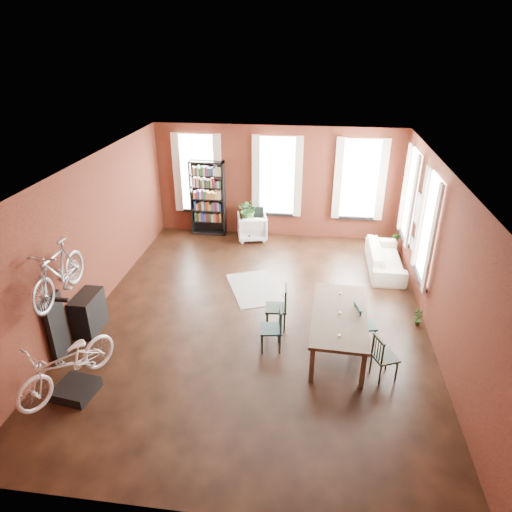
% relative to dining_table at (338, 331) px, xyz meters
% --- Properties ---
extents(room, '(9.00, 9.04, 3.22)m').
position_rel_dining_table_xyz_m(room, '(-1.42, 1.46, 1.76)').
color(room, black).
rests_on(room, ground).
extents(dining_table, '(1.11, 2.27, 0.76)m').
position_rel_dining_table_xyz_m(dining_table, '(0.00, 0.00, 0.00)').
color(dining_table, '#4A3B2C').
rests_on(dining_table, ground).
extents(dining_chair_a, '(0.47, 0.47, 0.89)m').
position_rel_dining_table_xyz_m(dining_chair_a, '(-1.26, -0.20, 0.06)').
color(dining_chair_a, '#193637').
rests_on(dining_chair_a, ground).
extents(dining_chair_b, '(0.46, 0.46, 0.93)m').
position_rel_dining_table_xyz_m(dining_chair_b, '(-1.23, 0.52, 0.09)').
color(dining_chair_b, black).
rests_on(dining_chair_b, ground).
extents(dining_chair_c, '(0.51, 0.51, 0.84)m').
position_rel_dining_table_xyz_m(dining_chair_c, '(0.77, -0.73, 0.04)').
color(dining_chair_c, black).
rests_on(dining_chair_c, ground).
extents(dining_chair_d, '(0.49, 0.49, 0.87)m').
position_rel_dining_table_xyz_m(dining_chair_d, '(0.49, 0.18, 0.06)').
color(dining_chair_d, '#1B393B').
rests_on(dining_chair_d, ground).
extents(bookshelf, '(1.00, 0.32, 2.20)m').
position_rel_dining_table_xyz_m(bookshelf, '(-3.67, 5.15, 0.72)').
color(bookshelf, black).
rests_on(bookshelf, ground).
extents(white_armchair, '(0.96, 0.92, 0.83)m').
position_rel_dining_table_xyz_m(white_armchair, '(-2.33, 4.90, 0.04)').
color(white_armchair, silver).
rests_on(white_armchair, ground).
extents(cream_sofa, '(0.61, 2.08, 0.81)m').
position_rel_dining_table_xyz_m(cream_sofa, '(1.28, 3.45, 0.03)').
color(cream_sofa, beige).
rests_on(cream_sofa, ground).
extents(striped_rug, '(1.59, 1.93, 0.01)m').
position_rel_dining_table_xyz_m(striped_rug, '(-1.88, 2.01, -0.37)').
color(striped_rug, black).
rests_on(striped_rug, ground).
extents(bike_trainer, '(0.70, 0.70, 0.18)m').
position_rel_dining_table_xyz_m(bike_trainer, '(-4.35, -1.85, -0.29)').
color(bike_trainer, black).
rests_on(bike_trainer, ground).
extents(bike_wall_rack, '(0.16, 0.60, 1.30)m').
position_rel_dining_table_xyz_m(bike_wall_rack, '(-5.07, -0.95, 0.27)').
color(bike_wall_rack, black).
rests_on(bike_wall_rack, ground).
extents(console_table, '(0.40, 0.80, 0.80)m').
position_rel_dining_table_xyz_m(console_table, '(-4.95, -0.05, 0.02)').
color(console_table, black).
rests_on(console_table, ground).
extents(plant_stand, '(0.38, 0.38, 0.59)m').
position_rel_dining_table_xyz_m(plant_stand, '(-2.44, 4.77, -0.09)').
color(plant_stand, black).
rests_on(plant_stand, ground).
extents(plant_by_sofa, '(0.46, 0.63, 0.25)m').
position_rel_dining_table_xyz_m(plant_by_sofa, '(1.65, 4.59, -0.25)').
color(plant_by_sofa, '#285522').
rests_on(plant_by_sofa, ground).
extents(plant_small, '(0.29, 0.42, 0.14)m').
position_rel_dining_table_xyz_m(plant_small, '(1.67, 0.98, -0.31)').
color(plant_small, '#305522').
rests_on(plant_small, ground).
extents(bicycle_floor, '(0.99, 1.15, 1.84)m').
position_rel_dining_table_xyz_m(bicycle_floor, '(-4.37, -1.89, 0.72)').
color(bicycle_floor, silver).
rests_on(bicycle_floor, bike_trainer).
extents(bicycle_hung, '(0.47, 1.00, 1.66)m').
position_rel_dining_table_xyz_m(bicycle_hung, '(-4.82, -0.95, 1.75)').
color(bicycle_hung, '#A5A8AD').
rests_on(bicycle_hung, bike_wall_rack).
extents(plant_on_stand, '(0.82, 0.86, 0.53)m').
position_rel_dining_table_xyz_m(plant_on_stand, '(-2.42, 4.81, 0.48)').
color(plant_on_stand, '#2F6327').
rests_on(plant_on_stand, plant_stand).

